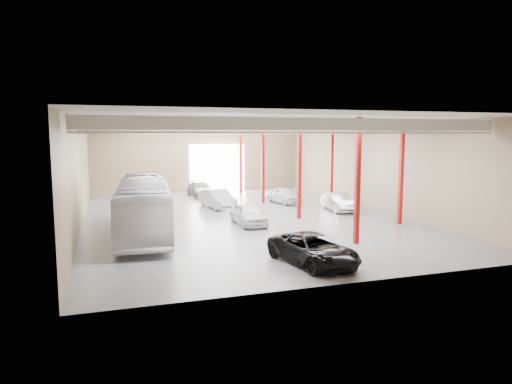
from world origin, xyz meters
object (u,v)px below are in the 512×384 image
coach_bus (144,206)px  black_sedan (313,249)px  car_row_c (200,189)px  car_right_far (283,195)px  car_right_near (338,202)px  car_row_b (217,199)px  car_row_a (248,214)px

coach_bus → black_sedan: size_ratio=2.42×
car_row_c → black_sedan: bearing=-92.4°
car_row_c → car_right_far: size_ratio=1.16×
car_right_near → car_row_c: bearing=133.0°
coach_bus → car_row_b: size_ratio=2.64×
car_row_a → car_row_b: size_ratio=0.89×
car_row_a → car_right_far: car_row_a is taller
car_row_b → coach_bus: bearing=-137.3°
car_row_a → car_right_far: 10.20m
coach_bus → car_row_a: (6.94, 0.93, -1.01)m
black_sedan → car_right_far: black_sedan is taller
car_row_a → coach_bus: bearing=-173.3°
car_row_a → black_sedan: bearing=-90.5°
car_row_c → car_right_far: bearing=-50.5°
car_row_a → car_right_far: bearing=54.1°
car_row_a → car_row_b: 7.51m
black_sedan → car_right_far: bearing=61.9°
coach_bus → car_row_a: bearing=12.4°
car_row_b → car_right_far: car_row_b is taller
coach_bus → car_row_a: size_ratio=2.95×
car_row_c → car_right_far: car_right_far is taller
car_row_c → car_right_near: car_right_near is taller
coach_bus → black_sedan: coach_bus is taller
coach_bus → car_row_c: size_ratio=2.56×
car_right_far → coach_bus: bearing=-154.9°
car_row_b → car_row_c: (0.07, 7.50, -0.07)m
car_row_b → car_row_c: 7.50m
car_row_c → car_right_near: size_ratio=1.12×
car_row_a → car_right_near: (8.46, 3.16, -0.00)m
black_sedan → car_row_b: (-0.44, 17.50, 0.06)m
car_right_near → car_right_far: (-2.62, 5.20, -0.00)m
coach_bus → car_row_b: bearing=56.8°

